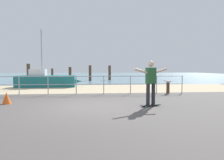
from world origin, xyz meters
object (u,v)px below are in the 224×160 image
at_px(seagull, 168,81).
at_px(traffic_cone, 7,98).
at_px(skateboard, 151,105).
at_px(sailboat, 48,80).
at_px(skateboarder, 151,80).
at_px(bollard_short, 168,88).

distance_m(seagull, traffic_cone, 8.22).
bearing_deg(skateboard, sailboat, 122.87).
distance_m(skateboarder, bollard_short, 4.35).
height_order(sailboat, bollard_short, sailboat).
height_order(skateboard, seagull, seagull).
relative_size(skateboard, bollard_short, 1.29).
bearing_deg(traffic_cone, bollard_short, 19.01).
bearing_deg(seagull, traffic_cone, -160.91).
height_order(skateboard, traffic_cone, traffic_cone).
bearing_deg(skateboard, skateboarder, 176.42).
height_order(skateboarder, traffic_cone, skateboarder).
xyz_separation_m(seagull, traffic_cone, (-7.75, -2.68, -0.46)).
bearing_deg(sailboat, skateboard, -57.13).
relative_size(bollard_short, seagull, 1.35).
bearing_deg(sailboat, seagull, -32.57).
relative_size(sailboat, seagull, 10.56).
height_order(skateboarder, seagull, skateboarder).
bearing_deg(seagull, sailboat, 147.43).
distance_m(sailboat, traffic_cone, 7.61).
bearing_deg(bollard_short, skateboard, -119.53).
distance_m(sailboat, skateboarder, 10.33).
xyz_separation_m(skateboard, seagull, (2.10, 3.74, 0.64)).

